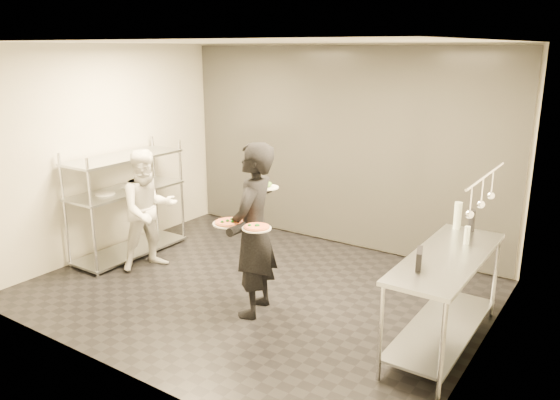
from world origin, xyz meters
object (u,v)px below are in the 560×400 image
Objects in this scene: pizza_plate_near at (230,223)px; pizza_plate_far at (257,227)px; bottle_green at (458,216)px; chef at (149,210)px; bottle_clear at (467,235)px; waiter at (254,231)px; prep_counter at (445,285)px; bottle_dark at (472,221)px; pos_monitor at (419,259)px; salad_plate at (267,186)px; pass_rack at (127,200)px.

pizza_plate_far is (0.34, 0.01, 0.01)m from pizza_plate_near.
bottle_green is at bearing 37.16° from pizza_plate_near.
chef is 3.83m from bottle_clear.
waiter is at bearing -144.39° from bottle_green.
pizza_plate_far is 2.10m from bottle_green.
bottle_green is 1.59× the size of bottle_clear.
chef is (-3.73, -0.17, 0.14)m from prep_counter.
bottle_dark reaches higher than bottle_clear.
salad_plate is at bearing 153.72° from pos_monitor.
bottle_green reaches higher than bottle_clear.
bottle_clear reaches higher than pizza_plate_far.
waiter is 7.17× the size of salad_plate.
pass_rack reaches higher than pizza_plate_near.
bottle_clear is (4.38, 0.39, 0.24)m from pass_rack.
bottle_dark is (-0.07, 0.42, 0.02)m from bottle_clear.
pizza_plate_far is 0.59m from salad_plate.
pizza_plate_near is 1.92× the size of bottle_clear.
pass_rack is at bearing 176.46° from salad_plate.
bottle_green reaches higher than bottle_dark.
pass_rack is at bearing 164.71° from pizza_plate_near.
pass_rack is 2.71m from pizza_plate_far.
waiter is at bearing -10.00° from pass_rack.
pass_rack is at bearing -169.46° from bottle_dark.
salad_plate is at bearing -66.04° from chef.
bottle_dark is (4.31, 0.80, 0.27)m from pass_rack.
bottle_clear is (1.76, 1.01, -0.03)m from pizza_plate_far.
pass_rack reaches higher than pos_monitor.
pass_rack is at bearing -179.97° from prep_counter.
waiter is 0.29m from pizza_plate_far.
pizza_plate_near is at bearing -54.75° from waiter.
salad_plate is (-1.92, -0.15, 0.71)m from prep_counter.
pass_rack is 4.66× the size of pizza_plate_near.
waiter is at bearing -74.75° from chef.
pass_rack is 8.95× the size of bottle_clear.
waiter reaches higher than pizza_plate_near.
prep_counter is 1.17× the size of chef.
chef is 8.60× the size of bottle_clear.
pos_monitor is (1.59, 0.19, -0.04)m from pizza_plate_far.
prep_counter is 7.94× the size of pos_monitor.
pass_rack is 0.62m from chef.
prep_counter is 10.06× the size of bottle_clear.
pizza_plate_near is at bearing -15.29° from pass_rack.
pizza_plate_near is at bearing -81.79° from chef.
pizza_plate_far is (0.18, -0.19, 0.12)m from waiter.
prep_counter is 5.24× the size of pizza_plate_near.
bottle_dark is at bearing 99.55° from bottle_clear.
pass_rack is at bearing -169.10° from bottle_green.
pizza_plate_far is at bearing -139.93° from bottle_dark.
bottle_dark is at bearing 91.08° from prep_counter.
salad_plate reaches higher than pizza_plate_far.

